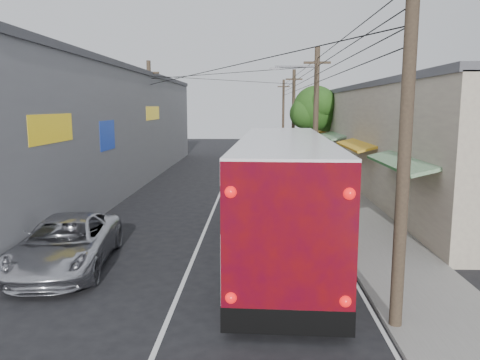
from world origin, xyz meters
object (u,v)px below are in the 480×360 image
Objects in this scene: parked_car_far at (285,156)px; parked_car_mid at (280,165)px; coach_bus at (283,191)px; parked_suv at (301,186)px; pedestrian_far at (322,186)px; jeepney at (66,243)px; pedestrian_near at (312,174)px.

parked_car_mid is at bearing -91.19° from parked_car_far.
parked_suv is (1.49, 8.89, -1.32)m from coach_bus.
jeepney is at bearing 49.01° from pedestrian_far.
parked_car_mid is at bearing 89.72° from coach_bus.
jeepney is 1.44× the size of parked_car_far.
coach_bus reaches higher than pedestrian_far.
parked_car_far is (0.11, 15.91, -0.08)m from parked_suv.
parked_suv is 8.58m from parked_car_mid.
coach_bus is 8.03× the size of pedestrian_near.
jeepney reaches higher than parked_suv.
parked_suv reaches higher than parked_car_far.
jeepney is at bearing -158.52° from coach_bus.
pedestrian_near is (0.91, 2.50, 0.26)m from parked_suv.
coach_bus reaches higher than parked_suv.
coach_bus is 2.77× the size of parked_suv.
parked_car_far is at bearing 91.37° from parked_car_mid.
parked_suv is at bearing -85.38° from parked_car_far.
parked_car_mid is at bearing -78.82° from pedestrian_far.
pedestrian_far is at bearing 85.19° from pedestrian_near.
pedestrian_near reaches higher than jeepney.
pedestrian_far is at bearing 74.92° from coach_bus.
parked_car_mid is 1.15× the size of parked_car_far.
pedestrian_far is (1.70, -9.49, 0.11)m from parked_car_mid.
pedestrian_near is (0.80, -13.42, 0.33)m from parked_car_far.
parked_car_far is 2.28× the size of pedestrian_near.
pedestrian_far reaches higher than parked_suv.
coach_bus is 17.50m from parked_car_mid.
jeepney is 3.76× the size of pedestrian_far.
parked_car_mid is 7.41m from parked_car_far.
pedestrian_near is at bearing -67.63° from parked_car_mid.
parked_car_mid is at bearing 62.70° from jeepney.
jeepney is 13.88m from pedestrian_far.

